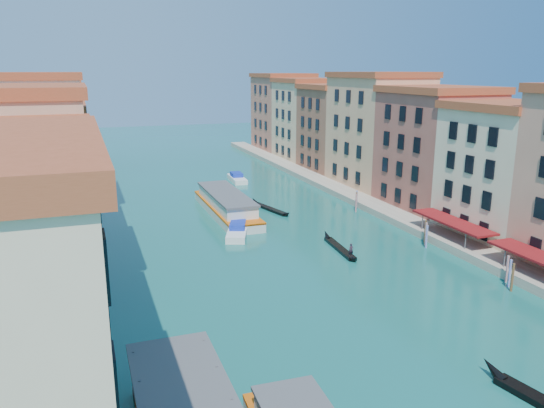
{
  "coord_description": "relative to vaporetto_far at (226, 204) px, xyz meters",
  "views": [
    {
      "loc": [
        -20.25,
        -12.93,
        21.28
      ],
      "look_at": [
        -0.21,
        43.06,
        6.22
      ],
      "focal_mm": 35.0,
      "sensor_mm": 36.0,
      "label": 1
    }
  ],
  "objects": [
    {
      "name": "left_bank_palazzos",
      "position": [
        -25.44,
        2.0,
        8.21
      ],
      "size": [
        12.8,
        128.4,
        21.0
      ],
      "color": "beige",
      "rests_on": "ground"
    },
    {
      "name": "right_bank_palazzos",
      "position": [
        30.56,
        2.32,
        8.25
      ],
      "size": [
        12.8,
        128.4,
        21.0
      ],
      "color": "#983730",
      "rests_on": "ground"
    },
    {
      "name": "quay",
      "position": [
        22.56,
        2.32,
        -1.0
      ],
      "size": [
        4.0,
        140.0,
        1.0
      ],
      "primitive_type": "cube",
      "color": "gray",
      "rests_on": "ground"
    },
    {
      "name": "mooring_poles_right",
      "position": [
        19.66,
        -33.88,
        -0.2
      ],
      "size": [
        1.44,
        54.24,
        3.2
      ],
      "color": "brown",
      "rests_on": "ground"
    },
    {
      "name": "vaporetto_far",
      "position": [
        0.0,
        0.0,
        0.0
      ],
      "size": [
        5.12,
        22.4,
        3.33
      ],
      "rotation": [
        0.0,
        0.0,
        0.0
      ],
      "color": "silver",
      "rests_on": "ground"
    },
    {
      "name": "gondola_fore",
      "position": [
        8.69,
        -20.8,
        -1.14
      ],
      "size": [
        1.67,
        10.71,
        2.13
      ],
      "rotation": [
        0.0,
        0.0,
        -0.08
      ],
      "color": "black",
      "rests_on": "ground"
    },
    {
      "name": "gondola_far",
      "position": [
        6.97,
        -0.01,
        -1.19
      ],
      "size": [
        3.46,
        10.71,
        1.54
      ],
      "rotation": [
        0.0,
        0.0,
        0.25
      ],
      "color": "black",
      "rests_on": "ground"
    },
    {
      "name": "motorboat_mid",
      "position": [
        -1.33,
        -10.74,
        -0.87
      ],
      "size": [
        5.05,
        8.17,
        1.62
      ],
      "rotation": [
        0.0,
        0.0,
        -0.36
      ],
      "color": "white",
      "rests_on": "ground"
    },
    {
      "name": "motorboat_far",
      "position": [
        8.35,
        23.22,
        -0.87
      ],
      "size": [
        2.92,
        7.96,
        1.62
      ],
      "rotation": [
        0.0,
        0.0,
        -0.06
      ],
      "color": "white",
      "rests_on": "ground"
    }
  ]
}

